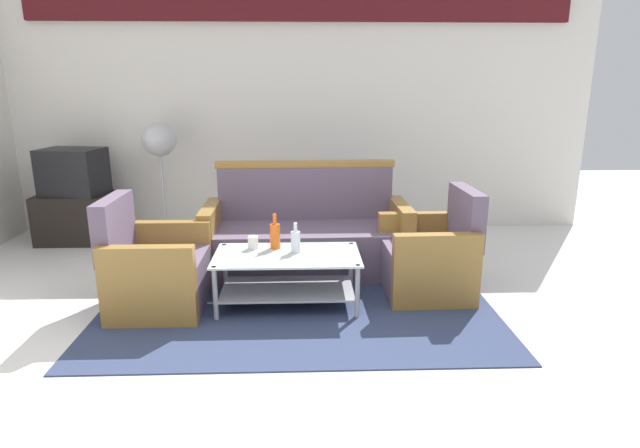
% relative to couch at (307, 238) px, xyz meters
% --- Properties ---
extents(ground_plane, '(14.00, 14.00, 0.00)m').
position_rel_couch_xyz_m(ground_plane, '(-0.03, -1.53, -0.32)').
color(ground_plane, white).
extents(wall_back, '(6.52, 0.19, 2.80)m').
position_rel_couch_xyz_m(wall_back, '(-0.03, 1.52, 1.16)').
color(wall_back, silver).
rests_on(wall_back, ground).
extents(rug, '(2.96, 2.14, 0.01)m').
position_rel_couch_xyz_m(rug, '(-0.08, -0.68, -0.31)').
color(rug, '#2D3856').
rests_on(rug, ground).
extents(couch, '(1.81, 0.77, 0.96)m').
position_rel_couch_xyz_m(couch, '(0.00, 0.00, 0.00)').
color(couch, '#5B4C60').
rests_on(couch, rug).
extents(armchair_left, '(0.70, 0.76, 0.85)m').
position_rel_couch_xyz_m(armchair_left, '(-1.15, -0.77, -0.03)').
color(armchair_left, '#5B4C60').
rests_on(armchair_left, rug).
extents(armchair_right, '(0.72, 0.77, 0.85)m').
position_rel_couch_xyz_m(armchair_right, '(0.99, -0.54, -0.03)').
color(armchair_right, '#5B4C60').
rests_on(armchair_right, rug).
extents(coffee_table, '(1.10, 0.60, 0.40)m').
position_rel_couch_xyz_m(coffee_table, '(-0.16, -0.75, -0.04)').
color(coffee_table, silver).
rests_on(coffee_table, rug).
extents(bottle_orange, '(0.08, 0.08, 0.28)m').
position_rel_couch_xyz_m(bottle_orange, '(-0.25, -0.60, 0.20)').
color(bottle_orange, '#D85919').
rests_on(bottle_orange, coffee_table).
extents(bottle_clear, '(0.07, 0.07, 0.23)m').
position_rel_couch_xyz_m(bottle_clear, '(-0.09, -0.71, 0.18)').
color(bottle_clear, silver).
rests_on(bottle_clear, coffee_table).
extents(cup, '(0.08, 0.08, 0.10)m').
position_rel_couch_xyz_m(cup, '(-0.42, -0.61, 0.14)').
color(cup, silver).
rests_on(cup, coffee_table).
extents(tv_stand, '(0.80, 0.50, 0.52)m').
position_rel_couch_xyz_m(tv_stand, '(-2.43, 1.02, -0.06)').
color(tv_stand, black).
rests_on(tv_stand, ground).
extents(television, '(0.67, 0.54, 0.48)m').
position_rel_couch_xyz_m(television, '(-2.43, 1.02, 0.44)').
color(television, black).
rests_on(television, tv_stand).
extents(pedestal_fan, '(0.36, 0.36, 1.27)m').
position_rel_couch_xyz_m(pedestal_fan, '(-1.53, 1.07, 0.70)').
color(pedestal_fan, '#2D2D33').
rests_on(pedestal_fan, ground).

